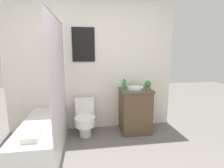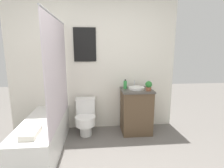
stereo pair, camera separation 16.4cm
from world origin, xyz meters
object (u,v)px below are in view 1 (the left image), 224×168
Objects in this scene: toilet at (85,117)px; sink at (135,88)px; potted_plant at (148,85)px; soap_bottle at (124,84)px.

toilet is 1.06m from sink.
potted_plant reaches higher than toilet.
soap_bottle and potted_plant have the same top height.
toilet is at bearing 173.18° from potted_plant.
soap_bottle is at bearing 151.90° from potted_plant.
soap_bottle is 1.00× the size of potted_plant.
toilet is at bearing -174.60° from soap_bottle.
potted_plant is at bearing -6.82° from toilet.
sink is 1.92× the size of soap_bottle.
sink is at bearing 1.06° from toilet.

